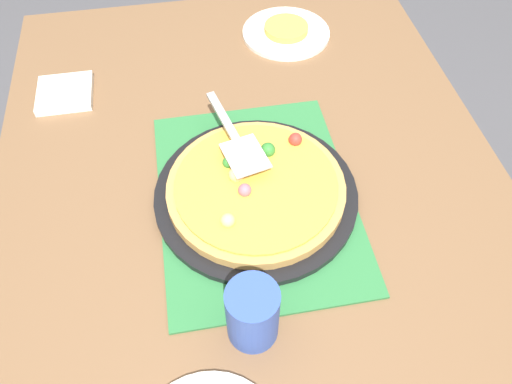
% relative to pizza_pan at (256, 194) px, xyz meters
% --- Properties ---
extents(ground_plane, '(8.00, 8.00, 0.00)m').
position_rel_pizza_pan_xyz_m(ground_plane, '(0.00, 0.00, -0.76)').
color(ground_plane, '#4C4C51').
extents(dining_table, '(1.40, 1.00, 0.75)m').
position_rel_pizza_pan_xyz_m(dining_table, '(0.00, 0.00, -0.12)').
color(dining_table, brown).
rests_on(dining_table, ground_plane).
extents(placemat, '(0.48, 0.36, 0.01)m').
position_rel_pizza_pan_xyz_m(placemat, '(0.00, 0.00, -0.01)').
color(placemat, '#2D753D').
rests_on(placemat, dining_table).
extents(pizza_pan, '(0.38, 0.38, 0.01)m').
position_rel_pizza_pan_xyz_m(pizza_pan, '(0.00, 0.00, 0.00)').
color(pizza_pan, black).
rests_on(pizza_pan, placemat).
extents(pizza, '(0.33, 0.33, 0.05)m').
position_rel_pizza_pan_xyz_m(pizza, '(0.00, 0.00, 0.02)').
color(pizza, tan).
rests_on(pizza, pizza_pan).
extents(plate_near_left, '(0.22, 0.22, 0.01)m').
position_rel_pizza_pan_xyz_m(plate_near_left, '(0.50, -0.16, -0.01)').
color(plate_near_left, white).
rests_on(plate_near_left, dining_table).
extents(served_slice_left, '(0.11, 0.11, 0.02)m').
position_rel_pizza_pan_xyz_m(served_slice_left, '(0.50, -0.16, 0.01)').
color(served_slice_left, '#EAB747').
rests_on(served_slice_left, plate_near_left).
extents(cup_far, '(0.08, 0.08, 0.12)m').
position_rel_pizza_pan_xyz_m(cup_far, '(-0.25, 0.05, 0.05)').
color(cup_far, '#3351AD').
rests_on(cup_far, dining_table).
extents(pizza_server, '(0.23, 0.10, 0.01)m').
position_rel_pizza_pan_xyz_m(pizza_server, '(0.10, 0.02, 0.06)').
color(pizza_server, silver).
rests_on(pizza_server, pizza).
extents(napkin_stack, '(0.12, 0.12, 0.02)m').
position_rel_pizza_pan_xyz_m(napkin_stack, '(0.36, 0.37, -0.01)').
color(napkin_stack, white).
rests_on(napkin_stack, dining_table).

